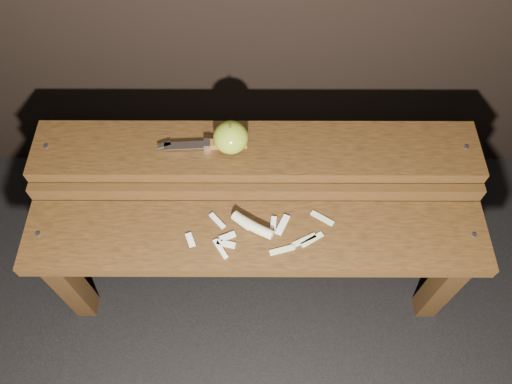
{
  "coord_description": "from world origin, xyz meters",
  "views": [
    {
      "loc": [
        0.0,
        -0.63,
        1.57
      ],
      "look_at": [
        0.0,
        0.06,
        0.45
      ],
      "focal_mm": 35.0,
      "sensor_mm": 36.0,
      "label": 1
    }
  ],
  "objects_px": {
    "bench_rear_tier": "(256,167)",
    "knife": "(217,144)",
    "apple": "(231,137)",
    "bench_front_tier": "(256,250)"
  },
  "relations": [
    {
      "from": "bench_rear_tier",
      "to": "bench_front_tier",
      "type": "bearing_deg",
      "value": -90.0
    },
    {
      "from": "bench_rear_tier",
      "to": "knife",
      "type": "distance_m",
      "value": 0.14
    },
    {
      "from": "apple",
      "to": "knife",
      "type": "bearing_deg",
      "value": 176.7
    },
    {
      "from": "knife",
      "to": "bench_front_tier",
      "type": "bearing_deg",
      "value": -66.11
    },
    {
      "from": "bench_front_tier",
      "to": "apple",
      "type": "height_order",
      "value": "apple"
    },
    {
      "from": "bench_front_tier",
      "to": "bench_rear_tier",
      "type": "distance_m",
      "value": 0.23
    },
    {
      "from": "bench_front_tier",
      "to": "apple",
      "type": "bearing_deg",
      "value": 105.92
    },
    {
      "from": "bench_rear_tier",
      "to": "knife",
      "type": "bearing_deg",
      "value": 176.41
    },
    {
      "from": "bench_rear_tier",
      "to": "apple",
      "type": "relative_size",
      "value": 12.69
    },
    {
      "from": "apple",
      "to": "bench_rear_tier",
      "type": "bearing_deg",
      "value": -3.75
    }
  ]
}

